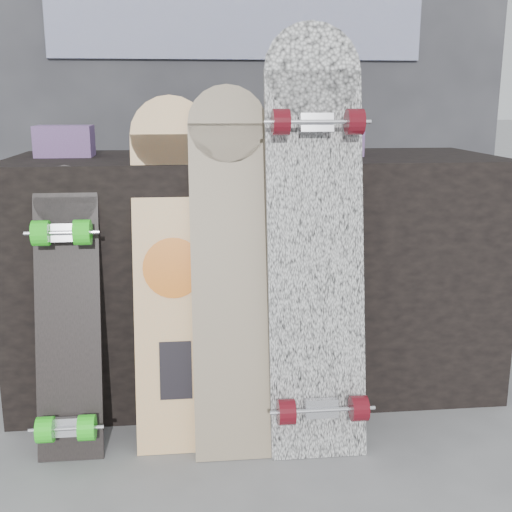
{
  "coord_description": "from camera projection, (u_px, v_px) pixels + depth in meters",
  "views": [
    {
      "loc": [
        -0.22,
        -1.63,
        0.98
      ],
      "look_at": [
        -0.03,
        0.2,
        0.53
      ],
      "focal_mm": 45.0,
      "sensor_mm": 36.0,
      "label": 1
    }
  ],
  "objects": [
    {
      "name": "merch_box_purple",
      "position": [
        65.0,
        141.0,
        2.09
      ],
      "size": [
        0.18,
        0.12,
        0.1
      ],
      "primitive_type": "cube",
      "color": "#693C7C",
      "rests_on": "vendor_table"
    },
    {
      "name": "booth",
      "position": [
        236.0,
        72.0,
        2.88
      ],
      "size": [
        2.4,
        0.22,
        2.2
      ],
      "color": "#2E2E32",
      "rests_on": "ground"
    },
    {
      "name": "longboard_celtic",
      "position": [
        231.0,
        258.0,
        1.82
      ],
      "size": [
        0.23,
        0.31,
        1.03
      ],
      "rotation": [
        -0.28,
        0.0,
        0.0
      ],
      "color": "beige",
      "rests_on": "ground"
    },
    {
      "name": "ground",
      "position": [
        274.0,
        452.0,
        1.83
      ],
      "size": [
        60.0,
        60.0,
        0.0
      ],
      "primitive_type": "plane",
      "color": "slate",
      "rests_on": "ground"
    },
    {
      "name": "longboard_cascadia",
      "position": [
        316.0,
        233.0,
        1.78
      ],
      "size": [
        0.27,
        0.32,
        1.2
      ],
      "rotation": [
        -0.2,
        0.0,
        0.0
      ],
      "color": "white",
      "rests_on": "ground"
    },
    {
      "name": "merch_box_small",
      "position": [
        339.0,
        137.0,
        2.13
      ],
      "size": [
        0.14,
        0.14,
        0.12
      ],
      "primitive_type": "cube",
      "color": "#693C7C",
      "rests_on": "vendor_table"
    },
    {
      "name": "merch_box_flat",
      "position": [
        257.0,
        145.0,
        2.19
      ],
      "size": [
        0.22,
        0.1,
        0.06
      ],
      "primitive_type": "cube",
      "color": "#D1B78C",
      "rests_on": "vendor_table"
    },
    {
      "name": "longboard_geisha",
      "position": [
        173.0,
        263.0,
        1.84
      ],
      "size": [
        0.23,
        0.27,
        1.0
      ],
      "rotation": [
        -0.25,
        0.0,
        0.0
      ],
      "color": "#C6B086",
      "rests_on": "ground"
    },
    {
      "name": "skateboard_dark",
      "position": [
        67.0,
        312.0,
        1.78
      ],
      "size": [
        0.18,
        0.28,
        0.8
      ],
      "rotation": [
        -0.25,
        0.0,
        0.0
      ],
      "color": "black",
      "rests_on": "ground"
    },
    {
      "name": "vendor_table",
      "position": [
        256.0,
        272.0,
        2.22
      ],
      "size": [
        1.6,
        0.6,
        0.8
      ],
      "primitive_type": "cube",
      "color": "black",
      "rests_on": "ground"
    }
  ]
}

